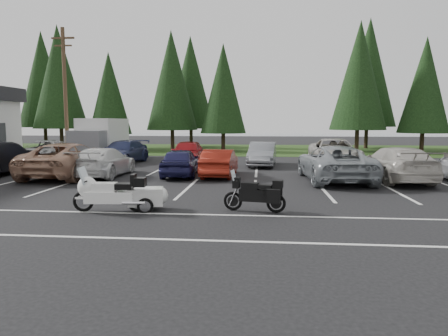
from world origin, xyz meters
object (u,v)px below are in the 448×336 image
car_far_1 (123,152)px  cargo_trailer (146,199)px  car_near_3 (104,162)px  car_near_4 (181,162)px  car_near_6 (334,163)px  car_near_7 (396,164)px  car_far_3 (262,154)px  box_truck (98,139)px  adventure_motorcycle (254,191)px  utility_pole (65,92)px  car_near_2 (69,160)px  touring_motorcycle (110,189)px  car_far_4 (334,152)px  car_far_2 (188,153)px  car_far_0 (45,152)px

car_far_1 → cargo_trailer: car_far_1 is taller
car_near_3 → cargo_trailer: car_near_3 is taller
car_near_4 → car_near_6: 7.31m
car_near_4 → car_near_7: bearing=172.4°
car_near_3 → car_far_3: size_ratio=1.13×
car_near_7 → car_far_3: car_near_7 is taller
box_truck → car_near_3: (3.76, -8.39, -0.74)m
cargo_trailer → adventure_motorcycle: (3.27, 0.09, 0.29)m
car_near_3 → car_far_3: bearing=-145.4°
utility_pole → car_far_3: utility_pole is taller
box_truck → car_near_3: 9.22m
car_near_2 → adventure_motorcycle: size_ratio=2.87×
touring_motorcycle → cargo_trailer: 1.10m
car_near_4 → adventure_motorcycle: 8.43m
box_truck → car_near_4: bearing=-46.5°
car_near_2 → car_far_4: car_near_2 is taller
box_truck → car_far_4: size_ratio=0.95×
car_far_1 → car_near_7: bearing=-17.9°
car_far_2 → car_far_4: bearing=-0.3°
car_far_0 → car_far_2: (9.58, -0.68, 0.04)m
car_far_0 → car_near_7: bearing=-20.9°
car_near_2 → touring_motorcycle: car_near_2 is taller
box_truck → car_near_7: size_ratio=1.05×
car_near_4 → car_far_1: car_far_1 is taller
car_far_2 → car_far_3: car_far_2 is taller
utility_pole → car_near_6: bearing=-26.3°
car_near_4 → car_near_7: 10.03m
car_far_0 → cargo_trailer: size_ratio=3.52×
car_far_3 → adventure_motorcycle: size_ratio=2.09×
car_near_7 → car_far_3: bearing=-48.0°
car_near_3 → car_far_0: bearing=-44.2°
car_far_1 → touring_motorcycle: bearing=-66.7°
car_near_4 → car_far_0: car_far_0 is taller
car_near_3 → car_near_7: bearing=178.2°
car_far_4 → touring_motorcycle: bearing=-121.5°
cargo_trailer → car_far_3: bearing=62.2°
car_near_6 → car_far_0: 18.57m
car_near_6 → car_far_0: size_ratio=1.10×
car_far_2 → car_near_3: bearing=-123.6°
car_far_3 → cargo_trailer: bearing=-101.4°
car_near_7 → car_far_1: (-14.94, 6.44, -0.05)m
adventure_motorcycle → car_near_6: bearing=71.9°
utility_pole → car_near_2: bearing=-63.2°
car_far_0 → car_near_6: bearing=-23.8°
car_far_1 → utility_pole: bearing=164.9°
car_near_4 → adventure_motorcycle: car_near_4 is taller
car_far_4 → car_far_2: bearing=-175.0°
utility_pole → cargo_trailer: utility_pole is taller
cargo_trailer → car_near_4: bearing=81.4°
utility_pole → car_far_2: utility_pole is taller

